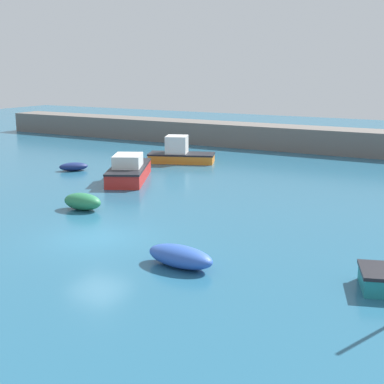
{
  "coord_description": "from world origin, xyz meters",
  "views": [
    {
      "loc": [
        14.13,
        -17.42,
        7.23
      ],
      "look_at": [
        1.05,
        6.64,
        0.77
      ],
      "focal_mm": 50.0,
      "sensor_mm": 36.0,
      "label": 1
    }
  ],
  "objects_px": {
    "motorboat_with_cabin": "(129,170)",
    "fishing_dinghy_green": "(74,167)",
    "cabin_cruiser_white": "(180,153)",
    "open_tender_yellow": "(180,256)",
    "dinghy_near_pier": "(83,202)"
  },
  "relations": [
    {
      "from": "dinghy_near_pier",
      "to": "cabin_cruiser_white",
      "type": "xyz_separation_m",
      "value": [
        -2.54,
        14.55,
        0.26
      ]
    },
    {
      "from": "motorboat_with_cabin",
      "to": "open_tender_yellow",
      "type": "xyz_separation_m",
      "value": [
        10.57,
        -11.78,
        -0.27
      ]
    },
    {
      "from": "open_tender_yellow",
      "to": "fishing_dinghy_green",
      "type": "bearing_deg",
      "value": -32.09
    },
    {
      "from": "fishing_dinghy_green",
      "to": "cabin_cruiser_white",
      "type": "xyz_separation_m",
      "value": [
        4.96,
        6.54,
        0.41
      ]
    },
    {
      "from": "motorboat_with_cabin",
      "to": "fishing_dinghy_green",
      "type": "distance_m",
      "value": 5.42
    },
    {
      "from": "motorboat_with_cabin",
      "to": "cabin_cruiser_white",
      "type": "distance_m",
      "value": 7.35
    },
    {
      "from": "open_tender_yellow",
      "to": "motorboat_with_cabin",
      "type": "bearing_deg",
      "value": -41.87
    },
    {
      "from": "motorboat_with_cabin",
      "to": "cabin_cruiser_white",
      "type": "bearing_deg",
      "value": -23.13
    },
    {
      "from": "motorboat_with_cabin",
      "to": "fishing_dinghy_green",
      "type": "height_order",
      "value": "motorboat_with_cabin"
    },
    {
      "from": "open_tender_yellow",
      "to": "dinghy_near_pier",
      "type": "xyz_separation_m",
      "value": [
        -8.42,
        4.57,
        0.04
      ]
    },
    {
      "from": "open_tender_yellow",
      "to": "cabin_cruiser_white",
      "type": "relative_size",
      "value": 0.53
    },
    {
      "from": "motorboat_with_cabin",
      "to": "open_tender_yellow",
      "type": "bearing_deg",
      "value": -164.26
    },
    {
      "from": "cabin_cruiser_white",
      "to": "open_tender_yellow",
      "type": "bearing_deg",
      "value": -80.99
    },
    {
      "from": "dinghy_near_pier",
      "to": "cabin_cruiser_white",
      "type": "distance_m",
      "value": 14.77
    },
    {
      "from": "open_tender_yellow",
      "to": "dinghy_near_pier",
      "type": "height_order",
      "value": "dinghy_near_pier"
    }
  ]
}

